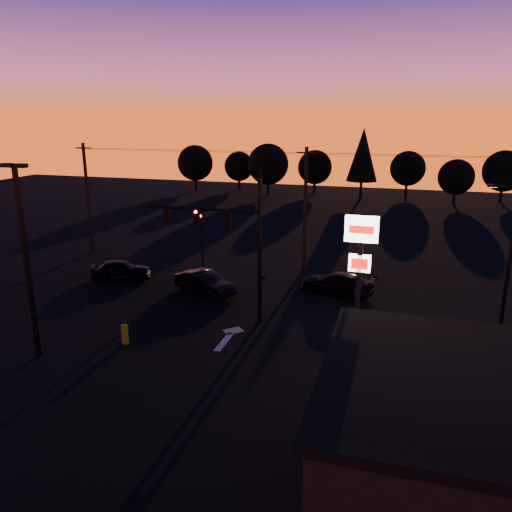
{
  "coord_description": "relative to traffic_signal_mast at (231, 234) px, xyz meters",
  "views": [
    {
      "loc": [
        8.68,
        -20.83,
        11.17
      ],
      "look_at": [
        1.0,
        5.0,
        3.5
      ],
      "focal_mm": 35.0,
      "sensor_mm": 36.0,
      "label": 1
    }
  ],
  "objects": [
    {
      "name": "streetlight",
      "position": [
        14.01,
        1.51,
        -0.52
      ],
      "size": [
        1.55,
        0.35,
        8.0
      ],
      "color": "black",
      "rests_on": "ground"
    },
    {
      "name": "tree_0",
      "position": [
        -21.9,
        46.01,
        -0.88
      ],
      "size": [
        5.36,
        5.36,
        6.74
      ],
      "color": "black",
      "rests_on": "ground"
    },
    {
      "name": "utility_pole_0",
      "position": [
        -15.9,
        10.01,
        -0.34
      ],
      "size": [
        1.4,
        0.26,
        9.0
      ],
      "color": "black",
      "rests_on": "ground"
    },
    {
      "name": "suv_parked",
      "position": [
        9.59,
        -6.58,
        -4.29
      ],
      "size": [
        2.8,
        4.89,
        1.28
      ],
      "primitive_type": "imported",
      "rotation": [
        0.0,
        0.0,
        -0.15
      ],
      "color": "black",
      "rests_on": "ground"
    },
    {
      "name": "ground",
      "position": [
        0.1,
        -3.99,
        -4.94
      ],
      "size": [
        120.0,
        120.0,
        0.0
      ],
      "primitive_type": "plane",
      "color": "black",
      "rests_on": "ground"
    },
    {
      "name": "tree_1",
      "position": [
        -15.9,
        49.01,
        -1.5
      ],
      "size": [
        4.54,
        4.54,
        5.71
      ],
      "color": "black",
      "rests_on": "ground"
    },
    {
      "name": "bollard",
      "position": [
        -4.14,
        -4.59,
        -4.43
      ],
      "size": [
        0.34,
        0.34,
        1.01
      ],
      "primitive_type": "cylinder",
      "color": "#AAA512",
      "rests_on": "ground"
    },
    {
      "name": "car_mid",
      "position": [
        -3.06,
        3.42,
        -4.22
      ],
      "size": [
        4.61,
        3.14,
        1.44
      ],
      "primitive_type": "imported",
      "rotation": [
        0.0,
        0.0,
        1.16
      ],
      "color": "black",
      "rests_on": "ground"
    },
    {
      "name": "power_wires",
      "position": [
        2.1,
        10.01,
        3.63
      ],
      "size": [
        36.0,
        1.22,
        0.07
      ],
      "color": "black",
      "rests_on": "ground"
    },
    {
      "name": "utility_pole_1",
      "position": [
        2.1,
        10.01,
        -0.34
      ],
      "size": [
        1.4,
        0.26,
        9.0
      ],
      "color": "black",
      "rests_on": "ground"
    },
    {
      "name": "tree_5",
      "position": [
        9.1,
        50.01,
        -1.19
      ],
      "size": [
        4.95,
        4.95,
        6.22
      ],
      "color": "black",
      "rests_on": "ground"
    },
    {
      "name": "tree_3",
      "position": [
        -3.9,
        48.01,
        -1.19
      ],
      "size": [
        4.95,
        4.95,
        6.22
      ],
      "color": "black",
      "rests_on": "ground"
    },
    {
      "name": "pylon_sign",
      "position": [
        7.1,
        -2.49,
        -0.02
      ],
      "size": [
        1.5,
        0.28,
        6.8
      ],
      "color": "black",
      "rests_on": "ground"
    },
    {
      "name": "car_left",
      "position": [
        -9.79,
        4.41,
        -4.24
      ],
      "size": [
        4.38,
        3.04,
        1.38
      ],
      "primitive_type": "imported",
      "rotation": [
        0.0,
        0.0,
        1.96
      ],
      "color": "black",
      "rests_on": "ground"
    },
    {
      "name": "car_right",
      "position": [
        5.09,
        5.76,
        -4.24
      ],
      "size": [
        5.2,
        3.35,
        1.4
      ],
      "primitive_type": "imported",
      "rotation": [
        0.0,
        0.0,
        -1.88
      ],
      "color": "black",
      "rests_on": "ground"
    },
    {
      "name": "tree_7",
      "position": [
        21.1,
        47.01,
        -0.88
      ],
      "size": [
        5.36,
        5.36,
        6.74
      ],
      "color": "black",
      "rests_on": "ground"
    },
    {
      "name": "traffic_signal_mast",
      "position": [
        0.0,
        0.0,
        0.0
      ],
      "size": [
        6.79,
        0.52,
        8.58
      ],
      "color": "black",
      "rests_on": "ground"
    },
    {
      "name": "secondary_signal",
      "position": [
        -4.9,
        7.49,
        -2.07
      ],
      "size": [
        0.3,
        0.31,
        4.35
      ],
      "color": "black",
      "rests_on": "ground"
    },
    {
      "name": "tree_2",
      "position": [
        -9.9,
        44.01,
        -0.57
      ],
      "size": [
        5.77,
        5.78,
        7.26
      ],
      "color": "black",
      "rests_on": "ground"
    },
    {
      "name": "tree_4",
      "position": [
        3.1,
        45.01,
        0.99
      ],
      "size": [
        4.18,
        4.18,
        9.5
      ],
      "color": "black",
      "rests_on": "ground"
    },
    {
      "name": "lane_arrow",
      "position": [
        0.6,
        -2.33,
        -4.93
      ],
      "size": [
        1.2,
        3.1,
        0.01
      ],
      "color": "beige",
      "rests_on": "ground"
    },
    {
      "name": "tree_6",
      "position": [
        15.1,
        44.01,
        -1.5
      ],
      "size": [
        4.54,
        4.54,
        5.71
      ],
      "color": "black",
      "rests_on": "ground"
    },
    {
      "name": "parking_lot_light",
      "position": [
        -7.4,
        -6.99,
        0.33
      ],
      "size": [
        1.25,
        0.3,
        9.14
      ],
      "color": "black",
      "rests_on": "ground"
    }
  ]
}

